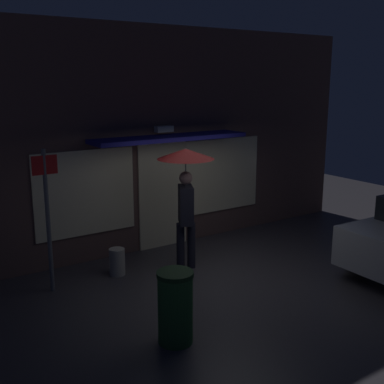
# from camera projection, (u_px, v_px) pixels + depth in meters

# --- Properties ---
(ground_plane) EXTENTS (18.00, 18.00, 0.00)m
(ground_plane) POSITION_uv_depth(u_px,v_px,m) (227.00, 280.00, 8.38)
(ground_plane) COLOR #38353A
(building_facade) EXTENTS (9.77, 1.00, 4.43)m
(building_facade) POSITION_uv_depth(u_px,v_px,m) (158.00, 141.00, 9.78)
(building_facade) COLOR brown
(building_facade) RESTS_ON ground
(person_with_umbrella) EXTENTS (1.02, 1.02, 2.22)m
(person_with_umbrella) POSITION_uv_depth(u_px,v_px,m) (186.00, 179.00, 8.58)
(person_with_umbrella) COLOR black
(person_with_umbrella) RESTS_ON ground
(street_sign_post) EXTENTS (0.40, 0.07, 2.36)m
(street_sign_post) POSITION_uv_depth(u_px,v_px,m) (48.00, 212.00, 7.68)
(street_sign_post) COLOR #595B60
(street_sign_post) RESTS_ON ground
(sidewalk_bollard) EXTENTS (0.28, 0.28, 0.48)m
(sidewalk_bollard) POSITION_uv_depth(u_px,v_px,m) (117.00, 262.00, 8.59)
(sidewalk_bollard) COLOR #9E998E
(sidewalk_bollard) RESTS_ON ground
(trash_bin) EXTENTS (0.48, 0.48, 0.99)m
(trash_bin) POSITION_uv_depth(u_px,v_px,m) (175.00, 307.00, 6.31)
(trash_bin) COLOR #1E4C23
(trash_bin) RESTS_ON ground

